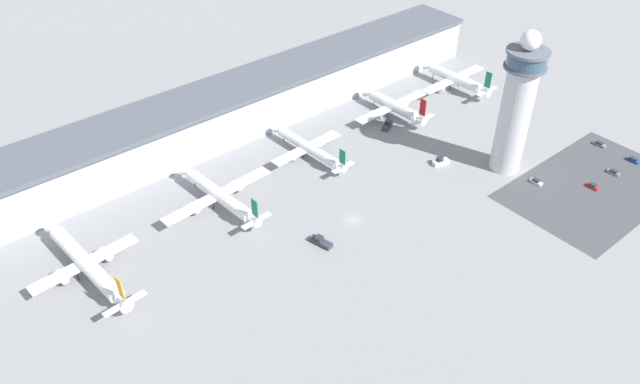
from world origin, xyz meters
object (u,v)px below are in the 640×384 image
object	(u,v)px
airplane_gate_echo	(393,106)
service_truck_catering	(321,242)
car_yellow_taxi	(536,182)
airplane_gate_bravo	(86,263)
car_silver_sedan	(599,144)
airplane_gate_delta	(308,148)
airplane_gate_charlie	(219,195)
airplane_gate_foxtrot	(455,79)
control_tower	(517,105)
car_white_wagon	(633,160)
service_truck_fuel	(441,162)
car_blue_compact	(593,186)
service_truck_baggage	(387,125)
car_maroon_suv	(614,172)

from	to	relation	value
airplane_gate_echo	service_truck_catering	distance (m)	82.93
service_truck_catering	car_yellow_taxi	size ratio (longest dim) A/B	1.82
airplane_gate_bravo	car_silver_sedan	xyz separation A→B (m)	(174.94, -56.56, -3.95)
airplane_gate_delta	car_silver_sedan	xyz separation A→B (m)	(88.26, -63.91, -3.12)
airplane_gate_charlie	car_yellow_taxi	size ratio (longest dim) A/B	9.55
airplane_gate_foxtrot	car_silver_sedan	world-z (taller)	airplane_gate_foxtrot
control_tower	airplane_gate_foxtrot	distance (m)	63.18
airplane_gate_charlie	car_white_wagon	size ratio (longest dim) A/B	9.06
airplane_gate_echo	car_silver_sedan	world-z (taller)	airplane_gate_echo
airplane_gate_delta	airplane_gate_echo	bearing A→B (deg)	1.88
service_truck_catering	car_silver_sedan	xyz separation A→B (m)	(115.47, -24.34, -0.32)
airplane_gate_delta	service_truck_fuel	distance (m)	47.70
airplane_gate_bravo	service_truck_catering	distance (m)	67.73
car_blue_compact	car_yellow_taxi	bearing A→B (deg)	132.33
airplane_gate_bravo	service_truck_fuel	bearing A→B (deg)	-12.67
service_truck_fuel	service_truck_baggage	size ratio (longest dim) A/B	0.86
airplane_gate_bravo	car_blue_compact	distance (m)	164.37
airplane_gate_delta	service_truck_catering	distance (m)	48.11
airplane_gate_bravo	car_yellow_taxi	size ratio (longest dim) A/B	10.50
airplane_gate_echo	car_blue_compact	xyz separation A→B (m)	(17.49, -78.24, -3.62)
airplane_gate_bravo	car_maroon_suv	xyz separation A→B (m)	(162.10, -69.58, -3.96)
car_blue_compact	car_white_wagon	world-z (taller)	car_blue_compact
airplane_gate_echo	car_yellow_taxi	distance (m)	64.69
airplane_gate_bravo	car_maroon_suv	world-z (taller)	airplane_gate_bravo
car_silver_sedan	service_truck_fuel	bearing A→B (deg)	151.76
car_silver_sedan	car_blue_compact	size ratio (longest dim) A/B	1.12
airplane_gate_bravo	service_truck_fuel	xyz separation A→B (m)	(119.75, -26.92, -3.44)
car_blue_compact	car_white_wagon	distance (m)	25.69
airplane_gate_delta	service_truck_baggage	bearing A→B (deg)	-6.02
airplane_gate_bravo	service_truck_fuel	world-z (taller)	airplane_gate_bravo
service_truck_fuel	car_silver_sedan	world-z (taller)	service_truck_fuel
airplane_gate_bravo	airplane_gate_echo	xyz separation A→B (m)	(131.45, 8.82, -0.30)
car_silver_sedan	car_yellow_taxi	distance (m)	38.62
airplane_gate_charlie	service_truck_catering	size ratio (longest dim) A/B	5.25
control_tower	service_truck_baggage	distance (m)	53.30
control_tower	car_silver_sedan	bearing A→B (deg)	-19.92
airplane_gate_delta	car_white_wagon	bearing A→B (deg)	-41.38
service_truck_catering	control_tower	bearing A→B (deg)	-7.59
airplane_gate_charlie	airplane_gate_foxtrot	distance (m)	121.92
service_truck_baggage	car_maroon_suv	world-z (taller)	service_truck_baggage
car_white_wagon	car_maroon_suv	bearing A→B (deg)	177.58
control_tower	airplane_gate_delta	bearing A→B (deg)	134.67
airplane_gate_echo	airplane_gate_delta	bearing A→B (deg)	-178.12
car_white_wagon	airplane_gate_echo	bearing A→B (deg)	118.68
airplane_gate_bravo	car_white_wagon	xyz separation A→B (m)	(174.62, -70.11, -3.94)
control_tower	service_truck_fuel	world-z (taller)	control_tower
control_tower	airplane_gate_delta	world-z (taller)	control_tower
service_truck_fuel	airplane_gate_echo	bearing A→B (deg)	71.88
control_tower	airplane_gate_echo	size ratio (longest dim) A/B	1.38
service_truck_fuel	car_yellow_taxi	xyz separation A→B (m)	(16.58, -28.66, -0.46)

